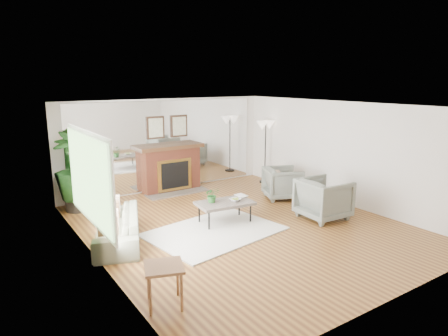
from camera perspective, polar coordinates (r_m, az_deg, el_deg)
ground at (r=8.48m, az=2.52°, el=-8.21°), size 7.00×7.00×0.00m
wall_left at (r=6.84m, az=-18.07°, el=-2.94°), size 0.02×7.00×2.50m
wall_right at (r=10.15m, az=16.36°, el=2.08°), size 0.02×7.00×2.50m
wall_back at (r=11.08m, az=-8.14°, el=3.31°), size 6.00×0.02×2.50m
mirror_panel at (r=11.06m, az=-8.09°, el=3.29°), size 5.40×0.04×2.40m
window_panel at (r=7.20m, az=-18.77°, el=-1.42°), size 0.04×2.40×1.50m
fireplace at (r=10.99m, az=-7.52°, el=0.11°), size 1.85×0.83×2.05m
area_rug at (r=8.12m, az=-1.38°, el=-9.06°), size 2.79×2.19×0.03m
coffee_table at (r=8.48m, az=0.12°, el=-5.12°), size 1.24×0.81×0.47m
sofa at (r=7.84m, az=-15.01°, el=-8.15°), size 1.43×2.13×0.58m
armchair_back at (r=10.35m, az=8.37°, el=-2.14°), size 1.16×1.15×0.81m
armchair_front at (r=9.04m, az=14.04°, el=-4.27°), size 1.04×1.02×0.90m
side_table at (r=5.57m, az=-8.57°, el=-14.46°), size 0.65×0.65×0.58m
potted_ficus at (r=9.77m, az=-20.52°, el=-0.07°), size 1.08×1.08×1.88m
floor_lamp at (r=11.68m, az=5.98°, el=5.39°), size 0.60×0.33×1.83m
tabletop_plant at (r=8.40m, az=-1.70°, el=-3.84°), size 0.35×0.33×0.33m
fruit_bowl at (r=8.53m, az=1.60°, el=-4.55°), size 0.28×0.28×0.06m
book at (r=8.83m, az=1.93°, el=-4.07°), size 0.21×0.28×0.02m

